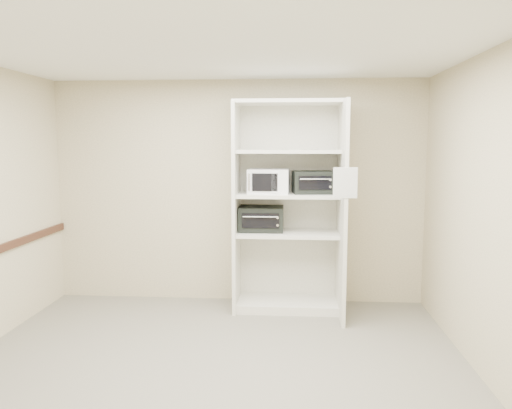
# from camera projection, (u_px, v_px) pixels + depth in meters

# --- Properties ---
(floor) EXTENTS (4.50, 4.00, 0.01)m
(floor) POSITION_uv_depth(u_px,v_px,m) (213.00, 371.00, 4.28)
(floor) COLOR #625F53
(floor) RESTS_ON ground
(ceiling) EXTENTS (4.50, 4.00, 0.01)m
(ceiling) POSITION_uv_depth(u_px,v_px,m) (209.00, 47.00, 3.95)
(ceiling) COLOR white
(wall_back) EXTENTS (4.50, 0.02, 2.70)m
(wall_back) POSITION_uv_depth(u_px,v_px,m) (238.00, 192.00, 6.09)
(wall_back) COLOR beige
(wall_back) RESTS_ON ground
(wall_front) EXTENTS (4.50, 0.02, 2.70)m
(wall_front) POSITION_uv_depth(u_px,v_px,m) (136.00, 283.00, 2.13)
(wall_front) COLOR beige
(wall_front) RESTS_ON ground
(wall_right) EXTENTS (0.02, 4.00, 2.70)m
(wall_right) POSITION_uv_depth(u_px,v_px,m) (492.00, 218.00, 3.95)
(wall_right) COLOR beige
(wall_right) RESTS_ON ground
(shelving_unit) EXTENTS (1.24, 0.92, 2.42)m
(shelving_unit) POSITION_uv_depth(u_px,v_px,m) (292.00, 214.00, 5.78)
(shelving_unit) COLOR silver
(shelving_unit) RESTS_ON floor
(microwave) EXTENTS (0.48, 0.38, 0.28)m
(microwave) POSITION_uv_depth(u_px,v_px,m) (269.00, 181.00, 5.73)
(microwave) COLOR white
(microwave) RESTS_ON shelving_unit
(toaster_oven_upper) EXTENTS (0.48, 0.38, 0.26)m
(toaster_oven_upper) POSITION_uv_depth(u_px,v_px,m) (313.00, 182.00, 5.72)
(toaster_oven_upper) COLOR black
(toaster_oven_upper) RESTS_ON shelving_unit
(toaster_oven_lower) EXTENTS (0.52, 0.39, 0.29)m
(toaster_oven_lower) POSITION_uv_depth(u_px,v_px,m) (261.00, 219.00, 5.85)
(toaster_oven_lower) COLOR black
(toaster_oven_lower) RESTS_ON shelving_unit
(paper_sign) EXTENTS (0.24, 0.02, 0.31)m
(paper_sign) POSITION_uv_depth(u_px,v_px,m) (345.00, 183.00, 5.07)
(paper_sign) COLOR white
(paper_sign) RESTS_ON shelving_unit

